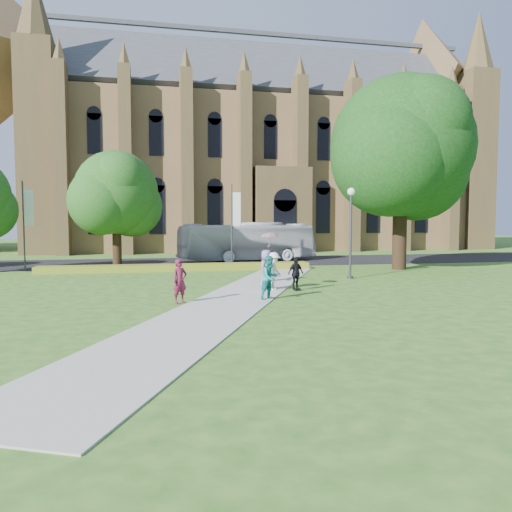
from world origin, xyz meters
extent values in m
plane|color=#2B5B1B|center=(0.00, 0.00, 0.00)|extent=(160.00, 160.00, 0.00)
cube|color=black|center=(0.00, 20.00, 0.01)|extent=(160.00, 10.00, 0.02)
cube|color=#B2B2A8|center=(0.00, 1.00, 0.02)|extent=(15.58, 28.54, 0.04)
cube|color=gold|center=(-2.00, 13.20, 0.23)|extent=(18.00, 1.40, 0.45)
cube|color=brown|center=(10.00, 40.00, 8.50)|extent=(52.00, 16.00, 17.00)
cube|color=brown|center=(-14.50, 33.00, 10.50)|extent=(3.50, 3.50, 21.00)
cone|color=brown|center=(-14.50, 33.00, 24.50)|extent=(3.60, 3.60, 7.00)
cube|color=brown|center=(34.50, 33.00, 10.50)|extent=(3.50, 3.50, 21.00)
cone|color=brown|center=(34.50, 33.00, 24.50)|extent=(3.60, 3.60, 7.00)
cube|color=brown|center=(10.00, 31.00, 4.50)|extent=(6.00, 2.50, 9.00)
cylinder|color=#38383D|center=(7.50, 6.50, 2.40)|extent=(0.14, 0.14, 4.80)
sphere|color=white|center=(7.50, 6.50, 5.02)|extent=(0.44, 0.44, 0.44)
cylinder|color=#38383D|center=(7.50, 6.50, 0.07)|extent=(0.36, 0.36, 0.15)
cylinder|color=#332114|center=(13.00, 11.00, 3.30)|extent=(0.96, 0.96, 6.60)
sphere|color=#0E3510|center=(13.00, 11.00, 8.40)|extent=(9.60, 9.60, 9.60)
cylinder|color=#332114|center=(-6.00, 14.50, 2.06)|extent=(0.60, 0.60, 4.12)
sphere|color=#1E4815|center=(-6.00, 14.50, 5.25)|extent=(5.60, 5.60, 5.60)
cylinder|color=#38383D|center=(2.00, 15.20, 3.00)|extent=(0.10, 0.10, 6.00)
cube|color=white|center=(2.35, 15.20, 4.20)|extent=(0.60, 0.02, 2.40)
cylinder|color=#38383D|center=(-12.00, 15.20, 3.00)|extent=(0.10, 0.10, 6.00)
cube|color=white|center=(-11.65, 15.20, 4.20)|extent=(0.60, 0.02, 2.40)
imported|color=silver|center=(4.11, 19.87, 1.62)|extent=(11.83, 5.29, 3.21)
imported|color=maroon|center=(-2.70, -0.34, 0.92)|extent=(0.77, 0.68, 1.76)
imported|color=#19807D|center=(1.08, -0.18, 0.95)|extent=(1.11, 1.04, 1.83)
imported|color=white|center=(1.93, 2.57, 0.94)|extent=(1.29, 1.31, 1.80)
imported|color=black|center=(2.94, 2.28, 0.84)|extent=(1.02, 0.78, 1.61)
imported|color=slate|center=(1.59, 2.70, 1.00)|extent=(1.08, 1.11, 1.92)
imported|color=#2B2C34|center=(2.30, 5.83, 0.93)|extent=(1.12, 1.72, 1.77)
imported|color=pink|center=(1.77, 2.80, 2.32)|extent=(1.01, 1.01, 0.73)
camera|label=1|loc=(-3.91, -20.45, 3.32)|focal=35.00mm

